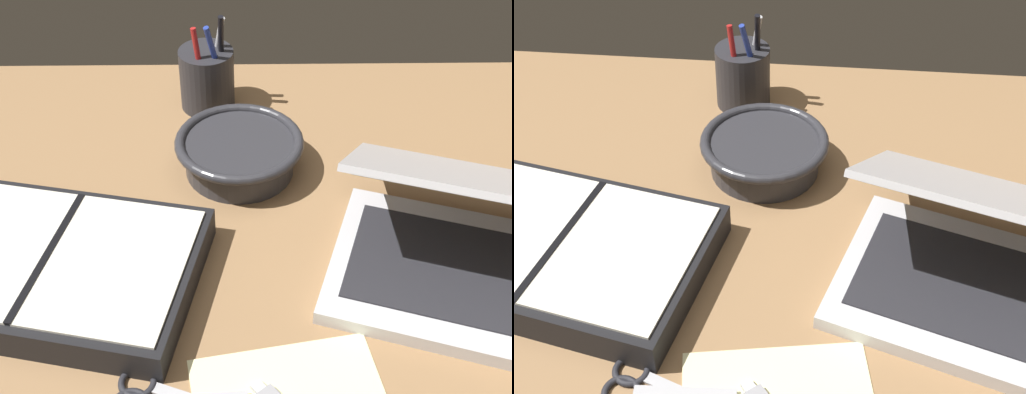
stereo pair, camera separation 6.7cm
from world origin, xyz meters
TOP-DOWN VIEW (x-y plane):
  - desk_top at (0.00, 0.00)cm, footprint 140.00×100.00cm
  - laptop at (26.55, 2.92)cm, footprint 39.75×34.49cm
  - bowl at (-1.16, 22.67)cm, footprint 16.99×16.99cm
  - pen_cup at (-5.90, 38.26)cm, footprint 8.01×8.01cm
  - planner at (-22.14, 3.03)cm, footprint 36.22×28.21cm

SIDE VIEW (x-z plane):
  - desk_top at x=0.00cm, z-range 0.00..2.00cm
  - planner at x=-22.14cm, z-range 1.91..6.27cm
  - bowl at x=-1.16cm, z-range 2.33..7.57cm
  - laptop at x=26.55cm, z-range -1.83..14.82cm
  - pen_cup at x=-5.90cm, z-range -0.81..14.28cm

